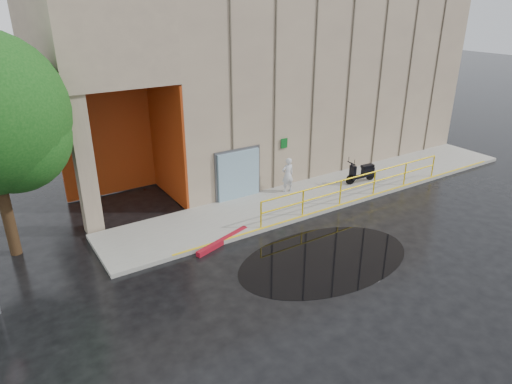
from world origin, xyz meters
The scene contains 8 objects.
ground centered at (0.00, 0.00, 0.00)m, with size 120.00×120.00×0.00m, color black.
sidewalk centered at (4.00, 4.50, 0.07)m, with size 20.00×3.00×0.15m, color gray.
building centered at (5.10, 10.98, 4.21)m, with size 20.00×10.17×8.00m.
guardrail centered at (4.25, 3.15, 0.68)m, with size 9.56×0.06×1.03m.
person centered at (2.27, 5.33, 0.90)m, with size 0.55×0.36×1.51m, color silver.
scooter centered at (5.70, 4.40, 0.86)m, with size 1.61×0.64×1.23m.
red_curb centered at (-2.10, 3.10, 0.09)m, with size 2.40×0.18×0.18m, color maroon.
puddle centered at (0.19, 0.41, 0.00)m, with size 6.09×3.75×0.01m, color black.
Camera 1 is at (-8.57, -9.13, 7.86)m, focal length 32.00 mm.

